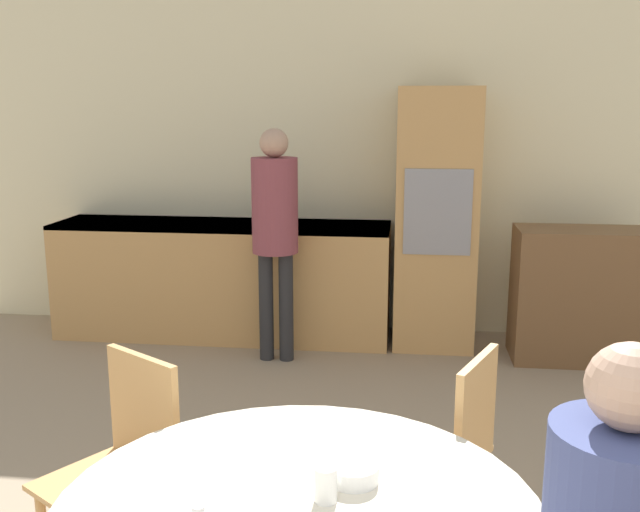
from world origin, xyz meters
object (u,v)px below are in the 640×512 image
object	(u,v)px
sideboard	(584,295)
person_standing	(275,219)
cup	(326,484)
chair_far_left	(124,461)
chair_far_right	(448,449)
oven_unit	(436,219)
bowl_near	(353,473)

from	to	relation	value
sideboard	person_standing	bearing A→B (deg)	-173.20
cup	person_standing	bearing A→B (deg)	102.97
chair_far_left	chair_far_right	size ratio (longest dim) A/B	1.00
chair_far_right	person_standing	xyz separation A→B (m)	(-1.07, 2.22, 0.50)
chair_far_right	chair_far_left	bearing A→B (deg)	-54.84
chair_far_right	oven_unit	bearing A→B (deg)	-156.98
oven_unit	bowl_near	bearing A→B (deg)	-95.92
oven_unit	bowl_near	distance (m)	3.41
sideboard	person_standing	world-z (taller)	person_standing
cup	chair_far_left	bearing A→B (deg)	146.49
oven_unit	chair_far_left	bearing A→B (deg)	-112.33
chair_far_right	bowl_near	bearing A→B (deg)	-1.77
chair_far_left	bowl_near	bearing A→B (deg)	7.17
sideboard	oven_unit	bearing A→B (deg)	166.43
person_standing	sideboard	bearing A→B (deg)	6.80
oven_unit	sideboard	size ratio (longest dim) A/B	1.96
oven_unit	chair_far_right	size ratio (longest dim) A/B	2.14
chair_far_right	bowl_near	world-z (taller)	chair_far_right
oven_unit	chair_far_right	world-z (taller)	oven_unit
cup	bowl_near	distance (m)	0.13
sideboard	chair_far_right	xyz separation A→B (m)	(-1.07, -2.48, 0.04)
person_standing	cup	size ratio (longest dim) A/B	16.25
person_standing	bowl_near	xyz separation A→B (m)	(0.76, -2.88, -0.26)
person_standing	cup	xyz separation A→B (m)	(0.69, -2.99, -0.24)
chair_far_right	cup	size ratio (longest dim) A/B	8.87
cup	bowl_near	size ratio (longest dim) A/B	0.68
person_standing	chair_far_right	bearing A→B (deg)	-64.35
oven_unit	cup	bearing A→B (deg)	-96.80
chair_far_left	cup	bearing A→B (deg)	-0.70
sideboard	bowl_near	xyz separation A→B (m)	(-1.38, -3.13, 0.28)
chair_far_left	cup	world-z (taller)	chair_far_left
chair_far_right	sideboard	bearing A→B (deg)	-179.57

